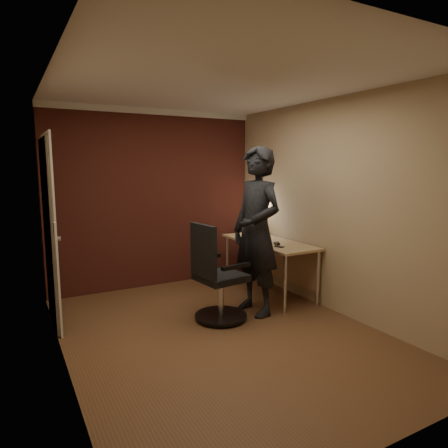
{
  "coord_description": "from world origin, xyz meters",
  "views": [
    {
      "loc": [
        -1.87,
        -3.48,
        1.73
      ],
      "look_at": [
        0.35,
        0.55,
        1.05
      ],
      "focal_mm": 32.0,
      "sensor_mm": 36.0,
      "label": 1
    }
  ],
  "objects_px": {
    "laptop": "(255,233)",
    "desk": "(273,250)",
    "mouse": "(277,243)",
    "person": "(257,231)",
    "desk_lamp": "(258,206)",
    "phone": "(279,247)",
    "office_chair": "(216,279)"
  },
  "relations": [
    {
      "from": "laptop",
      "to": "desk",
      "type": "bearing_deg",
      "value": -65.77
    },
    {
      "from": "mouse",
      "to": "person",
      "type": "relative_size",
      "value": 0.05
    },
    {
      "from": "mouse",
      "to": "laptop",
      "type": "bearing_deg",
      "value": 110.26
    },
    {
      "from": "desk",
      "to": "desk_lamp",
      "type": "distance_m",
      "value": 0.76
    },
    {
      "from": "phone",
      "to": "office_chair",
      "type": "relative_size",
      "value": 0.11
    },
    {
      "from": "desk_lamp",
      "to": "laptop",
      "type": "bearing_deg",
      "value": -131.68
    },
    {
      "from": "laptop",
      "to": "office_chair",
      "type": "height_order",
      "value": "office_chair"
    },
    {
      "from": "desk_lamp",
      "to": "phone",
      "type": "xyz_separation_m",
      "value": [
        -0.3,
        -0.92,
        -0.41
      ]
    },
    {
      "from": "desk",
      "to": "office_chair",
      "type": "xyz_separation_m",
      "value": [
        -1.14,
        -0.51,
        -0.12
      ]
    },
    {
      "from": "mouse",
      "to": "desk",
      "type": "bearing_deg",
      "value": 84.26
    },
    {
      "from": "mouse",
      "to": "desk_lamp",
      "type": "bearing_deg",
      "value": 95.17
    },
    {
      "from": "desk_lamp",
      "to": "mouse",
      "type": "bearing_deg",
      "value": -106.77
    },
    {
      "from": "desk_lamp",
      "to": "laptop",
      "type": "distance_m",
      "value": 0.48
    },
    {
      "from": "laptop",
      "to": "office_chair",
      "type": "relative_size",
      "value": 0.32
    },
    {
      "from": "phone",
      "to": "person",
      "type": "distance_m",
      "value": 0.48
    },
    {
      "from": "desk",
      "to": "laptop",
      "type": "height_order",
      "value": "laptop"
    },
    {
      "from": "desk_lamp",
      "to": "phone",
      "type": "bearing_deg",
      "value": -107.9
    },
    {
      "from": "desk",
      "to": "desk_lamp",
      "type": "height_order",
      "value": "desk_lamp"
    },
    {
      "from": "phone",
      "to": "laptop",
      "type": "bearing_deg",
      "value": 61.54
    },
    {
      "from": "mouse",
      "to": "person",
      "type": "xyz_separation_m",
      "value": [
        -0.46,
        -0.24,
        0.23
      ]
    },
    {
      "from": "mouse",
      "to": "office_chair",
      "type": "bearing_deg",
      "value": -144.38
    },
    {
      "from": "mouse",
      "to": "person",
      "type": "bearing_deg",
      "value": -131.15
    },
    {
      "from": "phone",
      "to": "office_chair",
      "type": "xyz_separation_m",
      "value": [
        -0.94,
        -0.11,
        -0.26
      ]
    },
    {
      "from": "desk",
      "to": "office_chair",
      "type": "relative_size",
      "value": 1.39
    },
    {
      "from": "desk_lamp",
      "to": "office_chair",
      "type": "distance_m",
      "value": 1.74
    },
    {
      "from": "desk_lamp",
      "to": "phone",
      "type": "distance_m",
      "value": 1.05
    },
    {
      "from": "desk_lamp",
      "to": "mouse",
      "type": "height_order",
      "value": "desk_lamp"
    },
    {
      "from": "phone",
      "to": "person",
      "type": "xyz_separation_m",
      "value": [
        -0.4,
        -0.1,
        0.24
      ]
    },
    {
      "from": "desk",
      "to": "mouse",
      "type": "xyz_separation_m",
      "value": [
        -0.14,
        -0.26,
        0.14
      ]
    },
    {
      "from": "desk",
      "to": "laptop",
      "type": "xyz_separation_m",
      "value": [
        -0.12,
        0.27,
        0.19
      ]
    },
    {
      "from": "office_chair",
      "to": "laptop",
      "type": "bearing_deg",
      "value": 37.51
    },
    {
      "from": "person",
      "to": "laptop",
      "type": "bearing_deg",
      "value": 141.01
    }
  ]
}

